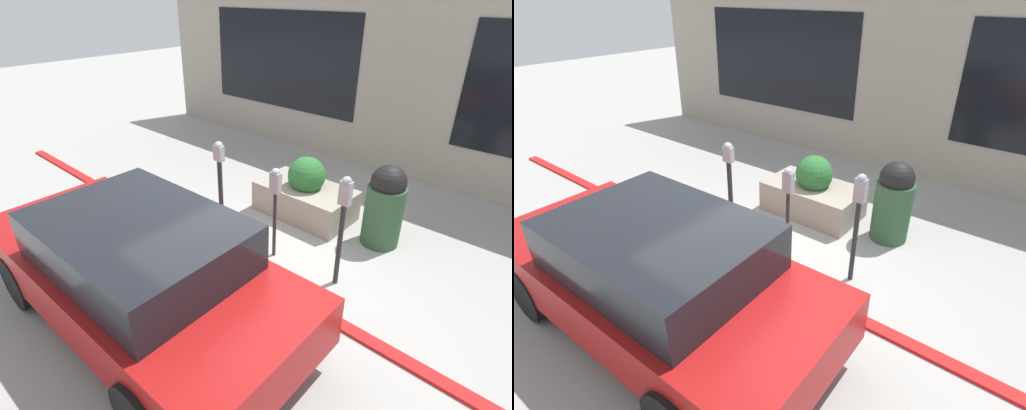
% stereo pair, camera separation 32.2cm
% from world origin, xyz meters
% --- Properties ---
extents(ground_plane, '(40.00, 40.00, 0.00)m').
position_xyz_m(ground_plane, '(0.00, 0.00, 0.00)').
color(ground_plane, '#999993').
extents(curb_strip, '(13.50, 0.16, 0.04)m').
position_xyz_m(curb_strip, '(0.00, 0.08, 0.02)').
color(curb_strip, red).
rests_on(curb_strip, ground_plane).
extents(building_facade, '(13.50, 0.17, 3.57)m').
position_xyz_m(building_facade, '(0.00, -4.47, 1.79)').
color(building_facade, '#9E9384').
rests_on(building_facade, ground_plane).
extents(parking_meter_nearest, '(0.14, 0.12, 1.54)m').
position_xyz_m(parking_meter_nearest, '(-1.06, -0.55, 1.01)').
color(parking_meter_nearest, '#232326').
rests_on(parking_meter_nearest, ground_plane).
extents(parking_meter_second, '(0.15, 0.12, 1.37)m').
position_xyz_m(parking_meter_second, '(-0.05, -0.48, 0.99)').
color(parking_meter_second, '#232326').
rests_on(parking_meter_second, ground_plane).
extents(parking_meter_middle, '(0.16, 0.14, 1.49)m').
position_xyz_m(parking_meter_middle, '(1.03, -0.48, 0.96)').
color(parking_meter_middle, '#232326').
rests_on(parking_meter_middle, ground_plane).
extents(planter_box, '(1.61, 0.93, 1.04)m').
position_xyz_m(planter_box, '(0.33, -1.76, 0.37)').
color(planter_box, gray).
rests_on(planter_box, ground_plane).
extents(parked_car_front, '(4.20, 1.86, 1.42)m').
position_xyz_m(parked_car_front, '(0.23, 1.53, 0.76)').
color(parked_car_front, maroon).
rests_on(parked_car_front, ground_plane).
extents(trash_bin, '(0.57, 0.57, 1.27)m').
position_xyz_m(trash_bin, '(-1.04, -1.82, 0.64)').
color(trash_bin, '#2D5133').
rests_on(trash_bin, ground_plane).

